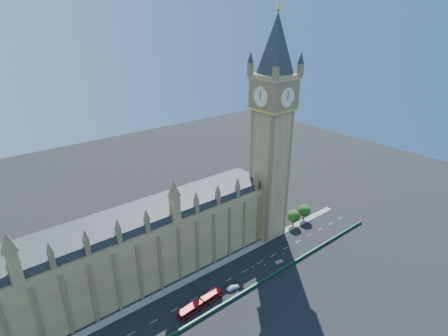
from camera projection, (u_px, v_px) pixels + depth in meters
ground at (221, 284)px, 130.31m from camera, size 400.00×400.00×0.00m
palace_westminster at (129, 251)px, 126.34m from camera, size 120.00×20.00×28.00m
elizabeth_tower at (272, 118)px, 141.14m from camera, size 20.59×20.59×105.00m
bridge_parapet at (236, 297)px, 123.61m from camera, size 160.00×0.60×1.20m
kerb_north at (206, 271)px, 137.11m from camera, size 160.00×3.00×0.16m
tree_east_near at (294, 216)px, 165.49m from camera, size 6.00×6.00×8.50m
tree_east_far at (305, 210)px, 170.11m from camera, size 6.00×6.00×8.50m
red_bus at (200, 304)px, 119.29m from camera, size 17.82×3.92×3.01m
car_grey at (231, 282)px, 130.13m from camera, size 4.57×2.01×1.53m
car_silver at (233, 287)px, 127.65m from camera, size 5.08×2.27×1.62m
car_white at (279, 262)px, 141.62m from camera, size 4.30×1.88×1.23m
cone_a at (253, 267)px, 138.95m from camera, size 0.64×0.64×0.77m
cone_b at (283, 254)px, 146.74m from camera, size 0.50×0.50×0.63m
cone_c at (265, 265)px, 140.17m from camera, size 0.54×0.54×0.69m
cone_d at (262, 261)px, 142.52m from camera, size 0.53×0.53×0.63m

